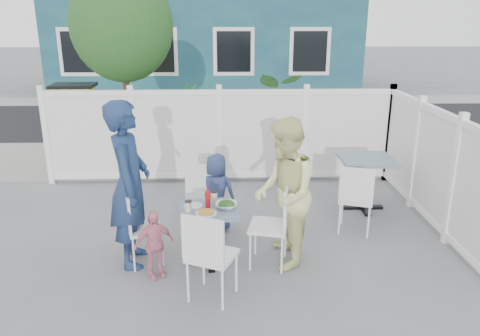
{
  "coord_description": "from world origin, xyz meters",
  "views": [
    {
      "loc": [
        0.21,
        -5.3,
        2.75
      ],
      "look_at": [
        0.37,
        -0.02,
        1.03
      ],
      "focal_mm": 35.0,
      "sensor_mm": 36.0,
      "label": 1
    }
  ],
  "objects_px": {
    "chair_near": "(208,251)",
    "chair_back": "(203,196)",
    "chair_right": "(276,219)",
    "boy": "(217,193)",
    "man": "(130,185)",
    "spare_table": "(366,170)",
    "woman": "(284,194)",
    "utility_cabinet": "(77,123)",
    "toddler": "(154,245)",
    "main_table": "(208,221)",
    "chair_left": "(137,222)"
  },
  "relations": [
    {
      "from": "chair_near",
      "to": "chair_back",
      "type": "bearing_deg",
      "value": 118.0
    },
    {
      "from": "chair_right",
      "to": "boy",
      "type": "bearing_deg",
      "value": 48.09
    },
    {
      "from": "chair_right",
      "to": "man",
      "type": "xyz_separation_m",
      "value": [
        -1.64,
        0.13,
        0.39
      ]
    },
    {
      "from": "chair_near",
      "to": "spare_table",
      "type": "bearing_deg",
      "value": 69.75
    },
    {
      "from": "woman",
      "to": "utility_cabinet",
      "type": "bearing_deg",
      "value": -139.26
    },
    {
      "from": "woman",
      "to": "boy",
      "type": "bearing_deg",
      "value": -138.71
    },
    {
      "from": "man",
      "to": "toddler",
      "type": "relative_size",
      "value": 2.45
    },
    {
      "from": "spare_table",
      "to": "toddler",
      "type": "distance_m",
      "value": 3.38
    },
    {
      "from": "main_table",
      "to": "spare_table",
      "type": "distance_m",
      "value": 2.72
    },
    {
      "from": "main_table",
      "to": "spare_table",
      "type": "relative_size",
      "value": 0.92
    },
    {
      "from": "utility_cabinet",
      "to": "spare_table",
      "type": "relative_size",
      "value": 1.79
    },
    {
      "from": "chair_near",
      "to": "man",
      "type": "distance_m",
      "value": 1.3
    },
    {
      "from": "utility_cabinet",
      "to": "chair_right",
      "type": "xyz_separation_m",
      "value": [
        3.55,
        -4.49,
        -0.15
      ]
    },
    {
      "from": "spare_table",
      "to": "chair_left",
      "type": "xyz_separation_m",
      "value": [
        -3.06,
        -1.53,
        -0.1
      ]
    },
    {
      "from": "utility_cabinet",
      "to": "spare_table",
      "type": "xyz_separation_m",
      "value": [
        5.03,
        -2.88,
        -0.1
      ]
    },
    {
      "from": "boy",
      "to": "toddler",
      "type": "xyz_separation_m",
      "value": [
        -0.66,
        -1.2,
        -0.14
      ]
    },
    {
      "from": "woman",
      "to": "main_table",
      "type": "bearing_deg",
      "value": -90.46
    },
    {
      "from": "chair_near",
      "to": "boy",
      "type": "relative_size",
      "value": 0.92
    },
    {
      "from": "chair_left",
      "to": "boy",
      "type": "xyz_separation_m",
      "value": [
        0.89,
        0.9,
        0.01
      ]
    },
    {
      "from": "woman",
      "to": "spare_table",
      "type": "bearing_deg",
      "value": 139.65
    },
    {
      "from": "spare_table",
      "to": "main_table",
      "type": "bearing_deg",
      "value": -145.76
    },
    {
      "from": "main_table",
      "to": "chair_right",
      "type": "relative_size",
      "value": 0.75
    },
    {
      "from": "chair_right",
      "to": "boy",
      "type": "xyz_separation_m",
      "value": [
        -0.69,
        0.97,
        -0.04
      ]
    },
    {
      "from": "utility_cabinet",
      "to": "spare_table",
      "type": "bearing_deg",
      "value": -31.03
    },
    {
      "from": "spare_table",
      "to": "chair_left",
      "type": "distance_m",
      "value": 3.42
    },
    {
      "from": "chair_right",
      "to": "toddler",
      "type": "distance_m",
      "value": 1.38
    },
    {
      "from": "utility_cabinet",
      "to": "boy",
      "type": "height_order",
      "value": "utility_cabinet"
    },
    {
      "from": "utility_cabinet",
      "to": "woman",
      "type": "bearing_deg",
      "value": -51.94
    },
    {
      "from": "chair_near",
      "to": "man",
      "type": "height_order",
      "value": "man"
    },
    {
      "from": "chair_right",
      "to": "woman",
      "type": "xyz_separation_m",
      "value": [
        0.09,
        0.04,
        0.29
      ]
    },
    {
      "from": "chair_back",
      "to": "chair_left",
      "type": "bearing_deg",
      "value": 32.06
    },
    {
      "from": "main_table",
      "to": "man",
      "type": "distance_m",
      "value": 0.98
    },
    {
      "from": "chair_back",
      "to": "woman",
      "type": "height_order",
      "value": "woman"
    },
    {
      "from": "spare_table",
      "to": "chair_back",
      "type": "xyz_separation_m",
      "value": [
        -2.34,
        -0.78,
        -0.08
      ]
    },
    {
      "from": "man",
      "to": "woman",
      "type": "height_order",
      "value": "man"
    },
    {
      "from": "chair_left",
      "to": "chair_near",
      "type": "height_order",
      "value": "chair_near"
    },
    {
      "from": "toddler",
      "to": "man",
      "type": "bearing_deg",
      "value": 98.01
    },
    {
      "from": "main_table",
      "to": "chair_back",
      "type": "relative_size",
      "value": 0.79
    },
    {
      "from": "main_table",
      "to": "toddler",
      "type": "height_order",
      "value": "toddler"
    },
    {
      "from": "utility_cabinet",
      "to": "chair_back",
      "type": "bearing_deg",
      "value": -54.91
    },
    {
      "from": "spare_table",
      "to": "woman",
      "type": "distance_m",
      "value": 2.11
    },
    {
      "from": "utility_cabinet",
      "to": "boy",
      "type": "distance_m",
      "value": 4.53
    },
    {
      "from": "boy",
      "to": "man",
      "type": "bearing_deg",
      "value": 60.16
    },
    {
      "from": "main_table",
      "to": "chair_back",
      "type": "height_order",
      "value": "chair_back"
    },
    {
      "from": "spare_table",
      "to": "chair_right",
      "type": "relative_size",
      "value": 0.82
    },
    {
      "from": "boy",
      "to": "chair_back",
      "type": "bearing_deg",
      "value": 59.15
    },
    {
      "from": "chair_left",
      "to": "chair_back",
      "type": "bearing_deg",
      "value": 115.84
    },
    {
      "from": "woman",
      "to": "toddler",
      "type": "height_order",
      "value": "woman"
    },
    {
      "from": "utility_cabinet",
      "to": "chair_back",
      "type": "relative_size",
      "value": 1.54
    },
    {
      "from": "spare_table",
      "to": "woman",
      "type": "relative_size",
      "value": 0.46
    }
  ]
}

